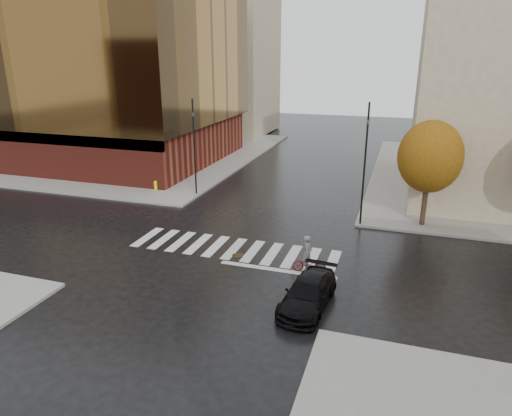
{
  "coord_description": "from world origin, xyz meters",
  "views": [
    {
      "loc": [
        8.41,
        -21.3,
        10.36
      ],
      "look_at": [
        0.8,
        2.0,
        2.0
      ],
      "focal_mm": 32.0,
      "sensor_mm": 36.0,
      "label": 1
    }
  ],
  "objects_px": {
    "traffic_light_ne": "(365,156)",
    "fire_hydrant": "(156,185)",
    "cyclist": "(309,260)",
    "traffic_light_nw": "(194,141)",
    "sedan": "(308,293)"
  },
  "relations": [
    {
      "from": "sedan",
      "to": "cyclist",
      "type": "bearing_deg",
      "value": 106.28
    },
    {
      "from": "cyclist",
      "to": "traffic_light_nw",
      "type": "distance_m",
      "value": 15.15
    },
    {
      "from": "traffic_light_nw",
      "to": "traffic_light_ne",
      "type": "xyz_separation_m",
      "value": [
        12.6,
        -2.7,
        0.29
      ]
    },
    {
      "from": "sedan",
      "to": "cyclist",
      "type": "distance_m",
      "value": 3.29
    },
    {
      "from": "sedan",
      "to": "cyclist",
      "type": "xyz_separation_m",
      "value": [
        -0.65,
        3.22,
        0.03
      ]
    },
    {
      "from": "traffic_light_nw",
      "to": "traffic_light_ne",
      "type": "bearing_deg",
      "value": 83.43
    },
    {
      "from": "sedan",
      "to": "traffic_light_ne",
      "type": "distance_m",
      "value": 11.26
    },
    {
      "from": "sedan",
      "to": "traffic_light_nw",
      "type": "relative_size",
      "value": 0.61
    },
    {
      "from": "cyclist",
      "to": "fire_hydrant",
      "type": "xyz_separation_m",
      "value": [
        -14.26,
        9.91,
        -0.1
      ]
    },
    {
      "from": "cyclist",
      "to": "fire_hydrant",
      "type": "distance_m",
      "value": 17.37
    },
    {
      "from": "traffic_light_ne",
      "to": "fire_hydrant",
      "type": "xyz_separation_m",
      "value": [
        -16.04,
        2.61,
        -3.91
      ]
    },
    {
      "from": "sedan",
      "to": "traffic_light_nw",
      "type": "height_order",
      "value": "traffic_light_nw"
    },
    {
      "from": "traffic_light_ne",
      "to": "fire_hydrant",
      "type": "relative_size",
      "value": 10.14
    },
    {
      "from": "cyclist",
      "to": "traffic_light_ne",
      "type": "bearing_deg",
      "value": -18.89
    },
    {
      "from": "fire_hydrant",
      "to": "cyclist",
      "type": "bearing_deg",
      "value": -34.79
    }
  ]
}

